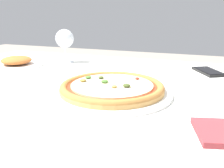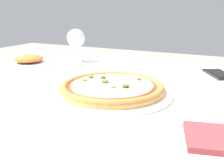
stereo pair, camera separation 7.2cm
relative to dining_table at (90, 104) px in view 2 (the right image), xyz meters
The scene contains 5 objects.
dining_table is the anchor object (origin of this frame).
pizza_plate 0.18m from the dining_table, 33.36° to the right, with size 0.35×0.35×0.04m.
wine_glass_far_left 0.40m from the dining_table, 130.55° to the left, with size 0.08×0.08×0.15m.
cell_phone 0.49m from the dining_table, 35.63° to the left, with size 0.13×0.16×0.01m.
side_plate 0.42m from the dining_table, 162.60° to the left, with size 0.22×0.22×0.05m.
Camera 2 is at (0.43, -0.71, 0.96)m, focal length 40.00 mm.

